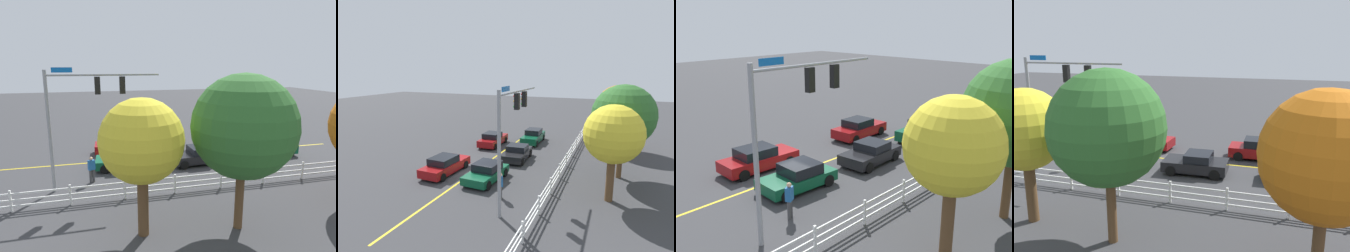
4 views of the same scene
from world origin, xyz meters
TOP-DOWN VIEW (x-y plane):
  - ground_plane at (0.00, 0.00)m, footprint 120.00×120.00m
  - lane_center_stripe at (-4.00, 0.00)m, footprint 28.00×0.16m
  - signal_assembly at (3.56, 4.63)m, footprint 6.43×0.38m
  - car_0 at (-8.15, -1.88)m, footprint 4.37×1.99m
  - car_1 at (-4.59, 2.11)m, footprint 4.03×2.16m
  - car_2 at (0.72, -1.98)m, footprint 4.60×2.06m
  - car_3 at (-10.94, 1.78)m, footprint 4.55×1.93m
  - car_4 at (0.84, 1.69)m, footprint 4.09×2.21m
  - pedestrian at (3.13, 3.80)m, footprint 0.48×0.42m
  - white_rail_fence at (-3.00, 6.60)m, footprint 26.10×0.10m
  - tree_0 at (0.90, 10.20)m, footprint 3.59×3.59m
  - tree_1 at (-3.40, 10.73)m, footprint 4.55×4.55m
  - tree_2 at (-11.21, 10.41)m, footprint 4.54×4.54m

SIDE VIEW (x-z plane):
  - ground_plane at x=0.00m, z-range 0.00..0.00m
  - lane_center_stripe at x=-4.00m, z-range 0.00..0.01m
  - white_rail_fence at x=-3.00m, z-range 0.03..1.18m
  - car_1 at x=-4.59m, z-range -0.03..1.29m
  - car_4 at x=0.84m, z-range -0.03..1.33m
  - car_0 at x=-8.15m, z-range -0.03..1.39m
  - car_2 at x=0.72m, z-range -0.03..1.38m
  - car_3 at x=-10.94m, z-range -0.04..1.45m
  - pedestrian at x=3.13m, z-range 0.08..1.77m
  - tree_0 at x=0.90m, z-range 1.20..7.28m
  - tree_2 at x=-11.21m, z-range 0.99..7.54m
  - tree_1 at x=-3.40m, z-range 1.23..8.27m
  - signal_assembly at x=3.56m, z-range 1.42..8.63m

